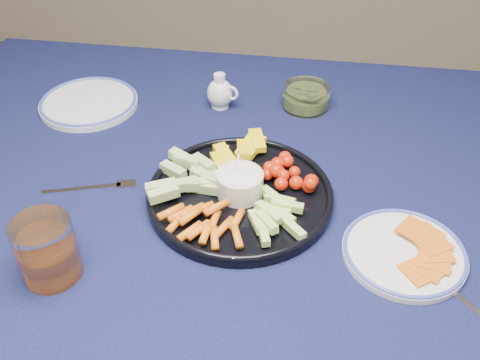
# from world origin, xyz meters

# --- Properties ---
(dining_table) EXTENTS (1.67, 1.07, 0.75)m
(dining_table) POSITION_xyz_m (0.00, 0.00, 0.66)
(dining_table) COLOR #462817
(dining_table) RESTS_ON ground
(crudite_platter) EXTENTS (0.33, 0.33, 0.10)m
(crudite_platter) POSITION_xyz_m (-0.10, -0.03, 0.76)
(crudite_platter) COLOR black
(crudite_platter) RESTS_ON dining_table
(creamer_pitcher) EXTENTS (0.07, 0.06, 0.08)m
(creamer_pitcher) POSITION_xyz_m (-0.19, 0.27, 0.78)
(creamer_pitcher) COLOR silver
(creamer_pitcher) RESTS_ON dining_table
(pickle_bowl) EXTENTS (0.10, 0.10, 0.05)m
(pickle_bowl) POSITION_xyz_m (0.00, 0.30, 0.77)
(pickle_bowl) COLOR white
(pickle_bowl) RESTS_ON dining_table
(cheese_plate) EXTENTS (0.19, 0.19, 0.02)m
(cheese_plate) POSITION_xyz_m (0.18, -0.13, 0.76)
(cheese_plate) COLOR silver
(cheese_plate) RESTS_ON dining_table
(juice_tumbler) EXTENTS (0.09, 0.09, 0.10)m
(juice_tumbler) POSITION_xyz_m (-0.35, -0.25, 0.79)
(juice_tumbler) COLOR white
(juice_tumbler) RESTS_ON dining_table
(fork_left) EXTENTS (0.16, 0.07, 0.00)m
(fork_left) POSITION_xyz_m (-0.35, -0.04, 0.75)
(fork_left) COLOR silver
(fork_left) RESTS_ON dining_table
(fork_right) EXTENTS (0.11, 0.12, 0.00)m
(fork_right) POSITION_xyz_m (0.28, -0.22, 0.75)
(fork_right) COLOR silver
(fork_right) RESTS_ON dining_table
(side_plate_extra) EXTENTS (0.22, 0.22, 0.02)m
(side_plate_extra) POSITION_xyz_m (-0.47, 0.23, 0.76)
(side_plate_extra) COLOR silver
(side_plate_extra) RESTS_ON dining_table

